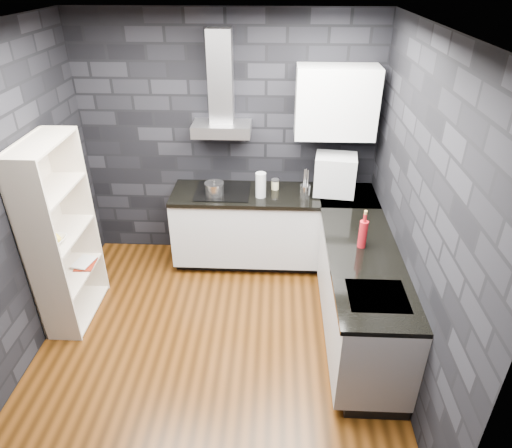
# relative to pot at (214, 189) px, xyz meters

# --- Properties ---
(ground) EXTENTS (3.20, 3.20, 0.00)m
(ground) POSITION_rel_pot_xyz_m (0.13, -1.21, -0.97)
(ground) COLOR #49260B
(ceiling) EXTENTS (3.20, 3.20, 0.00)m
(ceiling) POSITION_rel_pot_xyz_m (0.13, -1.21, 1.73)
(ceiling) COLOR silver
(wall_back) EXTENTS (3.20, 0.05, 2.70)m
(wall_back) POSITION_rel_pot_xyz_m (0.13, 0.41, 0.38)
(wall_back) COLOR black
(wall_back) RESTS_ON ground
(wall_front) EXTENTS (3.20, 0.05, 2.70)m
(wall_front) POSITION_rel_pot_xyz_m (0.13, -2.84, 0.38)
(wall_front) COLOR black
(wall_front) RESTS_ON ground
(wall_left) EXTENTS (0.05, 3.20, 2.70)m
(wall_left) POSITION_rel_pot_xyz_m (-1.50, -1.21, 0.38)
(wall_left) COLOR black
(wall_left) RESTS_ON ground
(wall_right) EXTENTS (0.05, 3.20, 2.70)m
(wall_right) POSITION_rel_pot_xyz_m (1.75, -1.21, 0.38)
(wall_right) COLOR black
(wall_right) RESTS_ON ground
(toekick_back) EXTENTS (2.18, 0.50, 0.10)m
(toekick_back) POSITION_rel_pot_xyz_m (0.63, 0.13, -0.92)
(toekick_back) COLOR black
(toekick_back) RESTS_ON ground
(toekick_right) EXTENTS (0.50, 1.78, 0.10)m
(toekick_right) POSITION_rel_pot_xyz_m (1.47, -1.11, -0.92)
(toekick_right) COLOR black
(toekick_right) RESTS_ON ground
(counter_back_cab) EXTENTS (2.20, 0.60, 0.76)m
(counter_back_cab) POSITION_rel_pot_xyz_m (0.63, 0.09, -0.49)
(counter_back_cab) COLOR #B8B9BD
(counter_back_cab) RESTS_ON ground
(counter_right_cab) EXTENTS (0.60, 1.80, 0.76)m
(counter_right_cab) POSITION_rel_pot_xyz_m (1.43, -1.11, -0.49)
(counter_right_cab) COLOR #B8B9BD
(counter_right_cab) RESTS_ON ground
(counter_back_top) EXTENTS (2.20, 0.62, 0.04)m
(counter_back_top) POSITION_rel_pot_xyz_m (0.63, 0.08, -0.09)
(counter_back_top) COLOR black
(counter_back_top) RESTS_ON counter_back_cab
(counter_right_top) EXTENTS (0.62, 1.80, 0.04)m
(counter_right_top) POSITION_rel_pot_xyz_m (1.42, -1.11, -0.09)
(counter_right_top) COLOR black
(counter_right_top) RESTS_ON counter_right_cab
(counter_corner_top) EXTENTS (0.62, 0.62, 0.04)m
(counter_corner_top) POSITION_rel_pot_xyz_m (1.43, 0.09, -0.09)
(counter_corner_top) COLOR black
(counter_corner_top) RESTS_ON counter_right_cab
(hood_body) EXTENTS (0.60, 0.34, 0.12)m
(hood_body) POSITION_rel_pot_xyz_m (0.08, 0.22, 0.59)
(hood_body) COLOR #AAA9AE
(hood_body) RESTS_ON wall_back
(hood_chimney) EXTENTS (0.24, 0.20, 0.90)m
(hood_chimney) POSITION_rel_pot_xyz_m (0.08, 0.29, 1.10)
(hood_chimney) COLOR #AAA9AE
(hood_chimney) RESTS_ON hood_body
(upper_cabinet) EXTENTS (0.80, 0.35, 0.70)m
(upper_cabinet) POSITION_rel_pot_xyz_m (1.23, 0.21, 0.88)
(upper_cabinet) COLOR white
(upper_cabinet) RESTS_ON wall_back
(cooktop) EXTENTS (0.58, 0.50, 0.01)m
(cooktop) POSITION_rel_pot_xyz_m (0.08, 0.09, -0.06)
(cooktop) COLOR black
(cooktop) RESTS_ON counter_back_top
(sink_rim) EXTENTS (0.44, 0.40, 0.01)m
(sink_rim) POSITION_rel_pot_xyz_m (1.43, -1.61, -0.08)
(sink_rim) COLOR #AAA9AE
(sink_rim) RESTS_ON counter_right_top
(pot) EXTENTS (0.21, 0.21, 0.12)m
(pot) POSITION_rel_pot_xyz_m (0.00, 0.00, 0.00)
(pot) COLOR silver
(pot) RESTS_ON cooktop
(glass_vase) EXTENTS (0.12, 0.12, 0.27)m
(glass_vase) POSITION_rel_pot_xyz_m (0.49, -0.01, 0.06)
(glass_vase) COLOR #B7BFC3
(glass_vase) RESTS_ON counter_back_top
(storage_jar) EXTENTS (0.08, 0.08, 0.10)m
(storage_jar) POSITION_rel_pot_xyz_m (0.64, 0.18, -0.02)
(storage_jar) COLOR #CAC28E
(storage_jar) RESTS_ON counter_back_top
(utensil_crock) EXTENTS (0.11, 0.11, 0.14)m
(utensil_crock) POSITION_rel_pot_xyz_m (0.96, -0.00, -0.00)
(utensil_crock) COLOR silver
(utensil_crock) RESTS_ON counter_back_top
(appliance_garage) EXTENTS (0.46, 0.37, 0.42)m
(appliance_garage) POSITION_rel_pot_xyz_m (1.27, 0.09, 0.15)
(appliance_garage) COLOR #B8BBBF
(appliance_garage) RESTS_ON counter_back_top
(red_bottle) EXTENTS (0.10, 0.10, 0.25)m
(red_bottle) POSITION_rel_pot_xyz_m (1.41, -0.94, 0.06)
(red_bottle) COLOR maroon
(red_bottle) RESTS_ON counter_right_top
(bookshelf) EXTENTS (0.60, 0.87, 1.80)m
(bookshelf) POSITION_rel_pot_xyz_m (-1.29, -0.89, -0.07)
(bookshelf) COLOR beige
(bookshelf) RESTS_ON ground
(fruit_bowl) EXTENTS (0.21, 0.21, 0.05)m
(fruit_bowl) POSITION_rel_pot_xyz_m (-1.29, -1.02, -0.03)
(fruit_bowl) COLOR white
(fruit_bowl) RESTS_ON bookshelf
(book_red) EXTENTS (0.18, 0.03, 0.24)m
(book_red) POSITION_rel_pot_xyz_m (-1.30, -0.72, -0.40)
(book_red) COLOR maroon
(book_red) RESTS_ON bookshelf
(book_second) EXTENTS (0.17, 0.05, 0.23)m
(book_second) POSITION_rel_pot_xyz_m (-1.31, -0.70, -0.38)
(book_second) COLOR #B2B2B2
(book_second) RESTS_ON bookshelf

